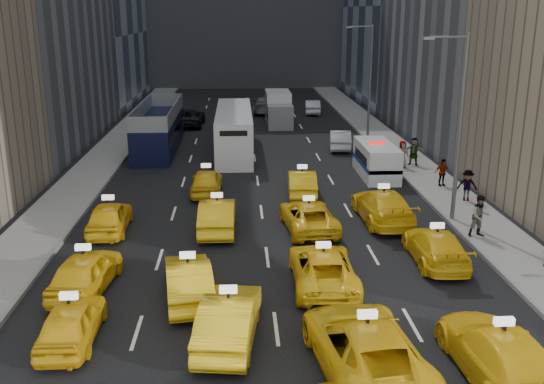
{
  "coord_description": "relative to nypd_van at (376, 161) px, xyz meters",
  "views": [
    {
      "loc": [
        -1.13,
        -15.59,
        9.91
      ],
      "look_at": [
        0.37,
        10.85,
        2.0
      ],
      "focal_mm": 40.0,
      "sensor_mm": 36.0,
      "label": 1
    }
  ],
  "objects": [
    {
      "name": "ground",
      "position": [
        -7.43,
        -20.65,
        -1.0
      ],
      "size": [
        160.0,
        160.0,
        0.0
      ],
      "primitive_type": "plane",
      "color": "black",
      "rests_on": "ground"
    },
    {
      "name": "sidewalk_west",
      "position": [
        -17.93,
        4.35,
        -0.93
      ],
      "size": [
        3.0,
        90.0,
        0.15
      ],
      "primitive_type": "cube",
      "color": "gray",
      "rests_on": "ground"
    },
    {
      "name": "sidewalk_east",
      "position": [
        3.07,
        4.35,
        -0.93
      ],
      "size": [
        3.0,
        90.0,
        0.15
      ],
      "primitive_type": "cube",
      "color": "gray",
      "rests_on": "ground"
    },
    {
      "name": "curb_west",
      "position": [
        -16.48,
        4.35,
        -0.91
      ],
      "size": [
        0.15,
        90.0,
        0.18
      ],
      "primitive_type": "cube",
      "color": "slate",
      "rests_on": "ground"
    },
    {
      "name": "curb_east",
      "position": [
        1.62,
        4.35,
        -0.91
      ],
      "size": [
        0.15,
        90.0,
        0.18
      ],
      "primitive_type": "cube",
      "color": "slate",
      "rests_on": "ground"
    },
    {
      "name": "streetlight_near",
      "position": [
        1.75,
        -8.65,
        3.92
      ],
      "size": [
        2.15,
        0.22,
        9.0
      ],
      "color": "#595B60",
      "rests_on": "ground"
    },
    {
      "name": "streetlight_far",
      "position": [
        1.75,
        11.35,
        3.92
      ],
      "size": [
        2.15,
        0.22,
        9.0
      ],
      "color": "#595B60",
      "rests_on": "ground"
    },
    {
      "name": "taxi_4",
      "position": [
        -13.83,
        -19.08,
        -0.33
      ],
      "size": [
        1.61,
        3.95,
        1.34
      ],
      "primitive_type": "imported",
      "rotation": [
        0.0,
        0.0,
        3.15
      ],
      "color": "yellow",
      "rests_on": "ground"
    },
    {
      "name": "taxi_5",
      "position": [
        -8.95,
        -19.3,
        -0.24
      ],
      "size": [
        2.2,
        4.82,
        1.53
      ],
      "primitive_type": "imported",
      "rotation": [
        0.0,
        0.0,
        3.01
      ],
      "color": "yellow",
      "rests_on": "ground"
    },
    {
      "name": "taxi_6",
      "position": [
        -5.07,
        -21.31,
        -0.18
      ],
      "size": [
        3.37,
        6.17,
        1.64
      ],
      "primitive_type": "imported",
      "rotation": [
        0.0,
        0.0,
        3.26
      ],
      "color": "yellow",
      "rests_on": "ground"
    },
    {
      "name": "taxi_7",
      "position": [
        -1.38,
        -21.78,
        -0.22
      ],
      "size": [
        2.42,
        5.46,
        1.56
      ],
      "primitive_type": "imported",
      "rotation": [
        0.0,
        0.0,
        3.18
      ],
      "color": "yellow",
      "rests_on": "ground"
    },
    {
      "name": "taxi_8",
      "position": [
        -14.25,
        -15.44,
        -0.26
      ],
      "size": [
        2.24,
        4.55,
        1.49
      ],
      "primitive_type": "imported",
      "rotation": [
        0.0,
        0.0,
        3.03
      ],
      "color": "yellow",
      "rests_on": "ground"
    },
    {
      "name": "taxi_9",
      "position": [
        -10.41,
        -16.37,
        -0.26
      ],
      "size": [
        2.17,
        4.66,
        1.48
      ],
      "primitive_type": "imported",
      "rotation": [
        0.0,
        0.0,
        3.28
      ],
      "color": "yellow",
      "rests_on": "ground"
    },
    {
      "name": "taxi_10",
      "position": [
        -5.47,
        -15.44,
        -0.31
      ],
      "size": [
        2.36,
        5.02,
        1.39
      ],
      "primitive_type": "imported",
      "rotation": [
        0.0,
        0.0,
        3.13
      ],
      "color": "yellow",
      "rests_on": "ground"
    },
    {
      "name": "taxi_11",
      "position": [
        -0.56,
        -13.56,
        -0.32
      ],
      "size": [
        2.05,
        4.78,
        1.37
      ],
      "primitive_type": "imported",
      "rotation": [
        0.0,
        0.0,
        3.11
      ],
      "color": "yellow",
      "rests_on": "ground"
    },
    {
      "name": "taxi_12",
      "position": [
        -14.62,
        -9.16,
        -0.27
      ],
      "size": [
        1.81,
        4.32,
        1.46
      ],
      "primitive_type": "imported",
      "rotation": [
        0.0,
        0.0,
        3.16
      ],
      "color": "yellow",
      "rests_on": "ground"
    },
    {
      "name": "taxi_13",
      "position": [
        -9.6,
        -9.32,
        -0.24
      ],
      "size": [
        1.68,
        4.67,
        1.53
      ],
      "primitive_type": "imported",
      "rotation": [
        0.0,
        0.0,
        3.13
      ],
      "color": "yellow",
      "rests_on": "ground"
    },
    {
      "name": "taxi_14",
      "position": [
        -5.32,
        -9.43,
        -0.33
      ],
      "size": [
        2.65,
        5.01,
        1.34
      ],
      "primitive_type": "imported",
      "rotation": [
        0.0,
        0.0,
        3.23
      ],
      "color": "yellow",
      "rests_on": "ground"
    },
    {
      "name": "taxi_15",
      "position": [
        -1.56,
        -8.44,
        -0.21
      ],
      "size": [
        2.41,
        5.52,
        1.58
      ],
      "primitive_type": "imported",
      "rotation": [
        0.0,
        0.0,
        3.18
      ],
      "color": "yellow",
      "rests_on": "ground"
    },
    {
      "name": "taxi_16",
      "position": [
        -10.39,
        -3.27,
        -0.29
      ],
      "size": [
        1.73,
        4.22,
        1.43
      ],
      "primitive_type": "imported",
      "rotation": [
        0.0,
        0.0,
        3.13
      ],
      "color": "yellow",
      "rests_on": "ground"
    },
    {
      "name": "taxi_17",
      "position": [
        -5.04,
        -3.77,
        -0.3
      ],
      "size": [
        1.73,
        4.38,
        1.42
      ],
      "primitive_type": "imported",
      "rotation": [
        0.0,
        0.0,
        3.09
      ],
      "color": "yellow",
      "rests_on": "ground"
    },
    {
      "name": "nypd_van",
      "position": [
        0.0,
        0.0,
        0.0
      ],
      "size": [
        2.22,
        5.25,
        2.22
      ],
      "rotation": [
        0.0,
        0.0,
        -0.04
      ],
      "color": "silver",
      "rests_on": "ground"
    },
    {
      "name": "double_decker",
      "position": [
        -14.43,
        8.59,
        0.67
      ],
      "size": [
        3.42,
        11.73,
        3.37
      ],
      "rotation": [
        0.0,
        0.0,
        -0.07
      ],
      "color": "black",
      "rests_on": "ground"
    },
    {
      "name": "city_bus",
      "position": [
        -8.86,
        7.34,
        0.53
      ],
      "size": [
        3.05,
        12.12,
        3.1
      ],
      "rotation": [
        0.0,
        0.0,
        -0.05
      ],
      "color": "silver",
      "rests_on": "ground"
    },
    {
      "name": "box_truck",
      "position": [
        -4.88,
        18.39,
        0.43
      ],
      "size": [
        3.0,
        6.62,
        2.92
      ],
      "rotation": [
        0.0,
        0.0,
        0.13
      ],
      "color": "silver",
      "rests_on": "ground"
    },
    {
      "name": "misc_car_0",
      "position": [
        -0.95,
        7.94,
        -0.29
      ],
      "size": [
        2.05,
        4.49,
        1.43
      ],
      "primitive_type": "imported",
      "rotation": [
        0.0,
        0.0,
        3.01
      ],
      "color": "#B4B7BD",
      "rests_on": "ground"
    },
    {
      "name": "misc_car_1",
      "position": [
        -12.98,
        18.21,
        -0.24
      ],
      "size": [
        2.78,
        5.63,
        1.54
      ],
      "primitive_type": "imported",
      "rotation": [
        0.0,
        0.0,
        3.1
      ],
      "color": "black",
      "rests_on": "ground"
    },
    {
      "name": "misc_car_2",
      "position": [
        -5.86,
        25.11,
        -0.2
      ],
      "size": [
        2.58,
        5.68,
        1.61
      ],
      "primitive_type": "imported",
      "rotation": [
        0.0,
        0.0,
        3.08
      ],
      "color": "slate",
      "rests_on": "ground"
    },
    {
      "name": "misc_car_3",
      "position": [
        -9.02,
        22.56,
        -0.29
      ],
      "size": [
        1.97,
        4.32,
        1.44
      ],
      "primitive_type": "imported",
      "rotation": [
        0.0,
        0.0,
        3.21
      ],
      "color": "black",
      "rests_on": "ground"
    },
    {
      "name": "misc_car_4",
      "position": [
        -1.04,
        24.25,
        -0.31
      ],
      "size": [
        1.82,
        4.3,
        1.38
      ],
      "primitive_type": "imported",
      "rotation": [
        0.0,
        0.0,
        3.05
      ],
      "color": "#B9BBC1",
      "rests_on": "ground"
    },
    {
      "name": "pedestrian_1",
      "position": [
        2.22,
        -11.12,
        0.1
      ],
      "size": [
        0.98,
        0.6,
        1.91
      ],
      "primitive_type": "imported",
      "rotation": [
        0.0,
        0.0,
        0.1
      ],
      "color": "gray",
      "rests_on": "sidewalk_east"
    },
    {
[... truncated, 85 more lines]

